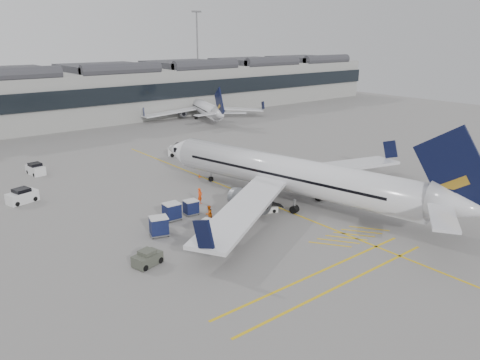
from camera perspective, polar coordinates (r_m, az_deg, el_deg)
ground at (r=45.26m, az=-1.78°, el=-7.29°), size 220.00×220.00×0.00m
terminal at (r=108.46m, az=-25.74°, el=8.89°), size 200.00×20.45×12.40m
apron_markings at (r=58.32m, az=0.11°, el=-1.53°), size 0.25×60.00×0.01m
airliner_main at (r=54.15m, az=6.57°, el=0.55°), size 38.13×42.07×11.31m
airliner_far at (r=111.69m, az=-4.59°, el=8.84°), size 27.89×30.94×8.54m
belt_loader at (r=51.89m, az=2.50°, el=-3.39°), size 4.38×2.76×1.75m
baggage_cart_a at (r=50.02m, az=-8.31°, el=-3.76°), size 1.86×1.56×1.88m
baggage_cart_b at (r=51.30m, az=-6.00°, el=-3.28°), size 1.68×1.44×1.63m
baggage_cart_c at (r=44.75m, az=-3.98°, el=-6.13°), size 2.31×2.12×1.98m
baggage_cart_d at (r=46.42m, az=-9.86°, el=-5.51°), size 2.20×1.99×1.93m
ramp_agent_a at (r=54.35m, az=-4.91°, el=-1.96°), size 0.81×0.67×1.92m
ramp_agent_b at (r=49.15m, az=-3.83°, el=-4.12°), size 0.98×0.82×1.82m
pushback_tug at (r=41.13m, az=-11.24°, el=-9.35°), size 2.73×2.06×1.36m
safety_cone_nose at (r=64.65m, az=-4.96°, el=0.51°), size 0.34×0.34×0.47m
safety_cone_engine at (r=60.92m, az=5.52°, el=-0.52°), size 0.40×0.40×0.55m
service_van_left at (r=60.36m, az=-25.02°, el=-1.80°), size 3.66×2.49×1.71m
service_van_mid at (r=71.77m, az=-23.66°, el=1.21°), size 1.98×3.36×1.63m
service_van_right at (r=76.34m, az=-7.15°, el=3.59°), size 4.24×4.20×2.04m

